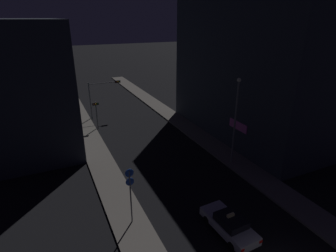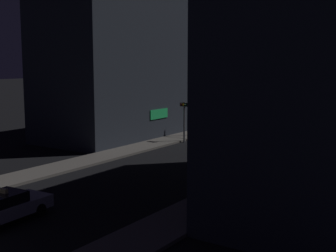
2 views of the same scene
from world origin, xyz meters
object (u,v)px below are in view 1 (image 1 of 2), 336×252
Objects in this scene: taxi at (229,224)px; street_lamp_near_block at (236,115)px; traffic_light_overhead at (102,92)px; traffic_light_left_kerb at (96,110)px; sign_pole_left at (130,191)px.

street_lamp_near_block is (6.11, 7.81, 4.47)m from taxi.
traffic_light_overhead is 0.63× the size of street_lamp_near_block.
taxi is at bearing -84.50° from traffic_light_overhead.
traffic_light_overhead is (-2.60, 27.05, 3.20)m from taxi.
taxi is 0.84× the size of traffic_light_overhead.
street_lamp_near_block reaches higher than taxi.
traffic_light_overhead is 21.16m from street_lamp_near_block.
street_lamp_near_block is at bearing -65.62° from traffic_light_overhead.
traffic_light_overhead reaches higher than traffic_light_left_kerb.
traffic_light_left_kerb is 0.44× the size of street_lamp_near_block.
traffic_light_left_kerb is at bearing 124.95° from street_lamp_near_block.
street_lamp_near_block is at bearing 19.20° from sign_pole_left.
street_lamp_near_block is (8.72, -19.24, 1.27)m from traffic_light_overhead.
traffic_light_overhead is at bearing 82.29° from sign_pole_left.
traffic_light_left_kerb is 18.47m from street_lamp_near_block.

